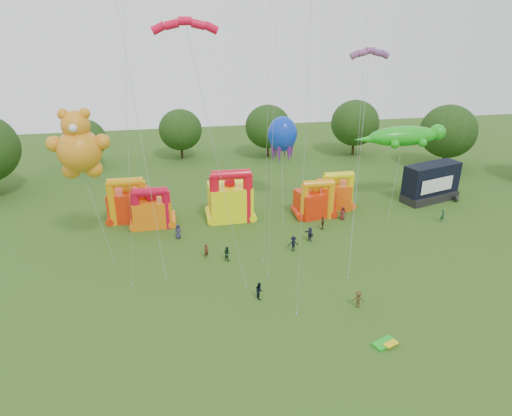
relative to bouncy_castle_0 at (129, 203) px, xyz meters
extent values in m
plane|color=#365818|center=(15.53, -29.35, -2.34)|extent=(160.00, 160.00, 0.00)
cylinder|color=#352314|center=(51.65, 12.34, -0.48)|extent=(0.44, 0.44, 3.72)
ellipsoid|color=#1C3911|center=(51.65, 12.34, 4.07)|extent=(9.30, 9.30, 8.89)
cylinder|color=#352314|center=(39.28, 22.65, -0.59)|extent=(0.44, 0.44, 3.51)
ellipsoid|color=#1C3911|center=(39.28, 22.65, 3.70)|extent=(8.77, 8.78, 8.39)
cylinder|color=#352314|center=(23.24, 24.26, -0.69)|extent=(0.44, 0.44, 3.30)
ellipsoid|color=#1C3911|center=(23.24, 24.26, 3.34)|extent=(8.25, 8.25, 7.88)
cylinder|color=#352314|center=(7.54, 26.24, -0.80)|extent=(0.44, 0.44, 3.09)
ellipsoid|color=#1C3911|center=(7.54, 26.24, 2.98)|extent=(7.73, 7.72, 7.38)
cylinder|color=#352314|center=(-8.63, 23.56, -0.90)|extent=(0.44, 0.44, 2.88)
ellipsoid|color=#1C3911|center=(-8.63, 23.56, 2.62)|extent=(7.20, 7.20, 6.88)
cube|color=red|center=(0.00, 0.27, -0.39)|extent=(5.21, 4.36, 3.91)
cylinder|color=orange|center=(-1.88, -1.13, 0.45)|extent=(1.06, 1.06, 5.58)
cylinder|color=orange|center=(1.88, -1.13, 0.45)|extent=(1.06, 1.06, 5.58)
cylinder|color=orange|center=(0.00, -1.13, 3.24)|extent=(4.28, 1.11, 1.11)
sphere|color=orange|center=(0.00, 0.27, 1.87)|extent=(1.40, 1.40, 1.40)
cube|color=orange|center=(2.97, -1.90, -0.62)|extent=(4.82, 3.90, 3.43)
cylinder|color=red|center=(1.13, -3.26, 0.11)|extent=(1.04, 1.04, 4.90)
cylinder|color=red|center=(4.80, -3.26, 0.11)|extent=(1.04, 1.04, 4.90)
cylinder|color=red|center=(2.97, -3.26, 2.56)|extent=(4.20, 1.09, 1.09)
sphere|color=red|center=(2.97, -1.90, 1.39)|extent=(1.40, 1.40, 1.40)
cube|color=#FFFB0D|center=(12.85, -1.62, -0.08)|extent=(5.50, 4.46, 4.52)
cylinder|color=red|center=(10.75, -3.18, 0.89)|extent=(1.18, 1.18, 6.46)
cylinder|color=red|center=(14.95, -3.18, 0.89)|extent=(1.18, 1.18, 6.46)
cylinder|color=red|center=(12.85, -3.18, 4.12)|extent=(4.79, 1.24, 1.24)
sphere|color=red|center=(12.85, -1.62, 2.48)|extent=(1.40, 1.40, 1.40)
cube|color=red|center=(23.87, -2.75, -0.65)|extent=(5.14, 4.47, 3.38)
cylinder|color=orange|center=(22.13, -4.04, 0.07)|extent=(0.98, 0.98, 4.82)
cylinder|color=orange|center=(25.61, -4.04, 0.07)|extent=(0.98, 0.98, 4.82)
cylinder|color=orange|center=(23.87, -4.04, 2.48)|extent=(3.98, 1.03, 1.03)
sphere|color=orange|center=(23.87, -2.75, 1.34)|extent=(1.40, 1.40, 1.40)
cube|color=#F75A0D|center=(27.32, -0.59, -0.60)|extent=(5.17, 4.51, 3.49)
cylinder|color=yellow|center=(25.59, -1.88, 0.15)|extent=(0.98, 0.98, 4.99)
cylinder|color=yellow|center=(29.06, -1.88, 0.15)|extent=(0.98, 0.98, 4.99)
cylinder|color=yellow|center=(27.32, -1.88, 2.65)|extent=(3.96, 1.03, 1.03)
sphere|color=yellow|center=(27.32, -0.59, 1.45)|extent=(1.40, 1.40, 1.40)
cube|color=black|center=(41.70, -0.77, -1.79)|extent=(8.97, 5.44, 1.10)
cube|color=black|center=(41.70, -0.57, 0.86)|extent=(8.85, 5.05, 4.21)
cube|color=white|center=(41.70, -2.19, 0.44)|extent=(5.59, 1.74, 1.98)
cylinder|color=black|center=(38.33, -2.03, -1.94)|extent=(0.30, 0.90, 0.90)
cylinder|color=black|center=(45.06, -2.03, -1.94)|extent=(0.30, 0.90, 0.90)
sphere|color=orange|center=(-3.43, -7.59, 9.29)|extent=(4.53, 4.53, 4.53)
sphere|color=orange|center=(-3.43, -7.59, 11.96)|extent=(2.88, 2.88, 2.88)
sphere|color=orange|center=(-4.46, -7.59, 13.09)|extent=(1.13, 1.13, 1.13)
sphere|color=orange|center=(-2.40, -7.59, 13.09)|extent=(1.13, 1.13, 1.13)
sphere|color=orange|center=(-5.80, -7.59, 10.11)|extent=(1.65, 1.65, 1.65)
sphere|color=orange|center=(-1.06, -7.59, 10.11)|extent=(1.65, 1.65, 1.65)
sphere|color=orange|center=(-4.56, -7.59, 7.23)|extent=(1.85, 1.85, 1.85)
sphere|color=orange|center=(-2.30, -7.59, 7.23)|extent=(1.85, 1.85, 1.85)
sphere|color=white|center=(-3.43, -8.98, 11.96)|extent=(0.82, 0.82, 0.82)
ellipsoid|color=#1BAA18|center=(36.63, -0.52, 7.20)|extent=(10.04, 3.14, 2.67)
sphere|color=#1BAA18|center=(41.53, -0.52, 7.49)|extent=(2.16, 2.16, 2.16)
cone|color=#1BAA18|center=(31.53, -0.52, 7.00)|extent=(3.92, 1.57, 1.57)
sphere|color=#1BAA18|center=(38.59, 1.05, 6.61)|extent=(1.18, 1.18, 1.18)
sphere|color=#1BAA18|center=(38.59, -2.09, 6.61)|extent=(1.18, 1.18, 1.18)
sphere|color=#1BAA18|center=(34.67, 1.05, 6.61)|extent=(1.18, 1.18, 1.18)
sphere|color=#1BAA18|center=(34.67, -2.09, 6.61)|extent=(1.18, 1.18, 1.18)
ellipsoid|color=#0D35C4|center=(20.76, 3.01, 7.32)|extent=(3.97, 3.97, 4.77)
cone|color=#591E8C|center=(22.05, 3.01, 5.14)|extent=(0.89, 0.89, 3.18)
cone|color=#591E8C|center=(21.41, 4.12, 5.14)|extent=(0.89, 0.89, 3.18)
cone|color=#591E8C|center=(20.12, 4.12, 5.14)|extent=(0.89, 0.89, 3.18)
cone|color=#591E8C|center=(19.47, 3.01, 5.14)|extent=(0.89, 0.89, 3.18)
cone|color=#591E8C|center=(20.12, 1.89, 5.14)|extent=(0.89, 0.89, 3.18)
cone|color=#591E8C|center=(21.41, 1.89, 5.14)|extent=(0.89, 0.89, 3.18)
cube|color=green|center=(21.90, -28.65, -2.22)|extent=(2.23, 1.67, 0.24)
cube|color=yellow|center=(22.30, -28.95, -2.08)|extent=(1.34, 1.00, 0.10)
imported|color=#2B2C48|center=(5.98, -6.44, -1.43)|extent=(1.04, 0.87, 1.81)
imported|color=#502417|center=(8.89, -11.78, -1.51)|extent=(0.72, 0.68, 1.65)
imported|color=#163921|center=(11.03, -12.71, -1.51)|extent=(1.01, 1.02, 1.66)
imported|color=black|center=(18.64, -11.93, -1.45)|extent=(1.18, 0.71, 1.78)
imported|color=#41311A|center=(23.62, -7.22, -1.50)|extent=(0.84, 1.05, 1.67)
imported|color=#24293D|center=(21.14, -9.97, -1.46)|extent=(1.02, 1.71, 1.75)
imported|color=maroon|center=(27.10, -4.86, -1.45)|extent=(0.93, 0.67, 1.78)
imported|color=#1B442A|center=(39.49, -7.78, -1.51)|extent=(0.72, 0.62, 1.65)
imported|color=black|center=(13.13, -20.37, -1.50)|extent=(0.74, 0.90, 1.68)
imported|color=#44371B|center=(21.70, -23.40, -1.50)|extent=(1.22, 0.94, 1.67)
camera|label=1|loc=(6.29, -55.86, 22.48)|focal=32.00mm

